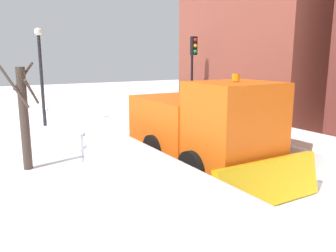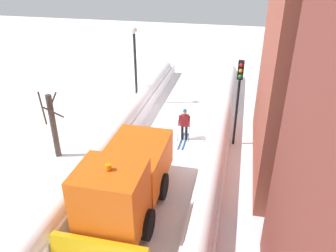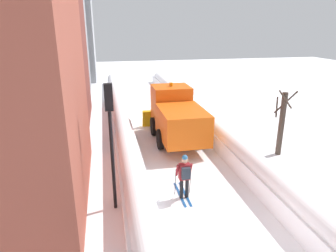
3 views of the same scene
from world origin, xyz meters
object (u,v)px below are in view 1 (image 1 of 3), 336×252
Objects in this scene: street_lamp at (41,64)px; bare_tree_near at (24,116)px; skier at (147,112)px; plow_truck at (203,126)px; traffic_light_pole at (193,65)px.

street_lamp reaches higher than bare_tree_near.
skier is 6.12m from street_lamp.
bare_tree_near is (1.85, 7.14, -1.46)m from street_lamp.
traffic_light_pole reaches higher than plow_truck.
traffic_light_pole is (-3.75, -6.09, 1.71)m from plow_truck.
skier is 0.40× the size of traffic_light_pole.
street_lamp reaches higher than skier.
plow_truck is 10.74m from street_lamp.
street_lamp is at bearing -46.08° from skier.
skier is 0.53× the size of bare_tree_near.
skier is 6.60m from bare_tree_near.
bare_tree_near is at bearing 75.45° from street_lamp.
plow_truck is 1.31× the size of traffic_light_pole.
plow_truck is 7.36m from traffic_light_pole.
traffic_light_pole is at bearing -160.33° from bare_tree_near.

